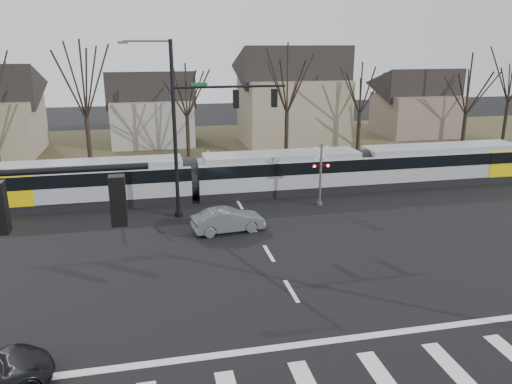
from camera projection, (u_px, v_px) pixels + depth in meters
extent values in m
plane|color=black|center=(306.00, 316.00, 19.05)|extent=(140.00, 140.00, 0.00)
cube|color=#38331E|center=(206.00, 149.00, 49.01)|extent=(140.00, 28.00, 0.01)
cube|color=silver|center=(382.00, 377.00, 15.55)|extent=(0.60, 2.60, 0.01)
cube|color=silver|center=(451.00, 367.00, 16.04)|extent=(0.60, 2.60, 0.01)
cube|color=silver|center=(322.00, 342.00, 17.37)|extent=(28.00, 0.35, 0.01)
cube|color=silver|center=(291.00, 291.00, 20.92)|extent=(0.18, 2.00, 0.01)
cube|color=silver|center=(269.00, 253.00, 24.67)|extent=(0.18, 2.00, 0.01)
cube|color=silver|center=(252.00, 226.00, 28.41)|extent=(0.18, 2.00, 0.01)
cube|color=silver|center=(240.00, 204.00, 32.16)|extent=(0.18, 2.00, 0.01)
cube|color=silver|center=(230.00, 187.00, 35.90)|extent=(0.18, 2.00, 0.01)
cube|color=silver|center=(221.00, 174.00, 39.65)|extent=(0.18, 2.00, 0.01)
cube|color=silver|center=(215.00, 162.00, 43.39)|extent=(0.18, 2.00, 0.01)
cube|color=silver|center=(209.00, 153.00, 47.13)|extent=(0.18, 2.00, 0.01)
cube|color=#59595E|center=(237.00, 199.00, 33.18)|extent=(90.00, 0.12, 0.06)
cube|color=#59595E|center=(233.00, 193.00, 34.49)|extent=(90.00, 0.12, 0.06)
cube|color=gray|center=(91.00, 183.00, 31.75)|extent=(12.57, 2.71, 2.82)
cube|color=black|center=(90.00, 175.00, 31.58)|extent=(12.59, 2.75, 0.82)
cube|color=#E1C506|center=(11.00, 186.00, 30.76)|extent=(3.09, 2.77, 1.89)
cube|color=gray|center=(282.00, 173.00, 34.30)|extent=(11.60, 2.71, 2.82)
cube|color=black|center=(282.00, 165.00, 34.14)|extent=(11.62, 2.75, 0.82)
cube|color=gray|center=(440.00, 164.00, 36.76)|extent=(12.57, 2.71, 2.82)
cube|color=black|center=(441.00, 157.00, 36.59)|extent=(12.59, 2.75, 0.82)
cube|color=#E1C506|center=(496.00, 160.00, 37.70)|extent=(3.09, 2.77, 1.89)
imported|color=#53565B|center=(228.00, 220.00, 27.38)|extent=(2.39, 4.32, 1.31)
cube|color=black|center=(118.00, 201.00, 10.21)|extent=(0.32, 0.32, 1.05)
sphere|color=#FF0C07|center=(117.00, 185.00, 10.11)|extent=(0.22, 0.22, 0.22)
cylinder|color=black|center=(175.00, 132.00, 28.48)|extent=(0.22, 0.22, 10.20)
cylinder|color=black|center=(179.00, 214.00, 29.90)|extent=(0.44, 0.44, 0.30)
cylinder|color=black|center=(230.00, 87.00, 28.42)|extent=(6.50, 0.14, 0.14)
cube|color=#0C5926|center=(199.00, 85.00, 28.02)|extent=(0.90, 0.03, 0.22)
cube|color=black|center=(236.00, 99.00, 28.69)|extent=(0.32, 0.32, 1.05)
sphere|color=#FF0C07|center=(236.00, 93.00, 28.59)|extent=(0.22, 0.22, 0.22)
cube|color=black|center=(274.00, 98.00, 29.15)|extent=(0.32, 0.32, 1.05)
sphere|color=#FF0C07|center=(274.00, 92.00, 29.06)|extent=(0.22, 0.22, 0.22)
cube|color=#59595B|center=(123.00, 42.00, 26.56)|extent=(0.55, 0.22, 0.14)
cylinder|color=#59595B|center=(321.00, 175.00, 31.48)|extent=(0.14, 0.14, 4.00)
cylinder|color=#59595B|center=(319.00, 203.00, 32.02)|extent=(0.36, 0.36, 0.20)
cube|color=silver|center=(321.00, 153.00, 31.08)|extent=(0.95, 0.04, 0.95)
cube|color=silver|center=(321.00, 153.00, 31.08)|extent=(0.95, 0.04, 0.95)
cube|color=black|center=(321.00, 166.00, 31.31)|extent=(1.00, 0.10, 0.12)
sphere|color=#FF0C07|center=(314.00, 166.00, 31.14)|extent=(0.18, 0.18, 0.18)
sphere|color=#FF0C07|center=(328.00, 166.00, 31.32)|extent=(0.18, 0.18, 0.18)
cube|color=gray|center=(153.00, 122.00, 51.09)|extent=(8.00, 7.00, 4.50)
cube|color=gray|center=(292.00, 112.00, 50.84)|extent=(10.00, 8.00, 6.50)
cube|color=#69594E|center=(415.00, 115.00, 56.05)|extent=(8.00, 7.00, 4.50)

